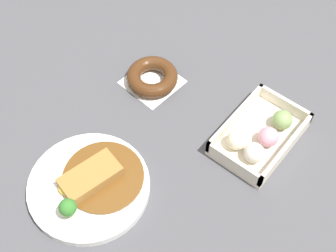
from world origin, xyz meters
name	(u,v)px	position (x,y,z in m)	size (l,w,h in m)	color
ground_plane	(152,166)	(0.00, 0.00, 0.00)	(1.60, 1.60, 0.00)	#4C4C51
curry_plate	(90,185)	(-0.12, 0.06, 0.01)	(0.24, 0.24, 0.06)	white
donut_box	(260,136)	(0.19, -0.14, 0.02)	(0.20, 0.13, 0.05)	beige
chocolate_ring_donut	(152,77)	(0.17, 0.14, 0.02)	(0.12, 0.12, 0.04)	white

